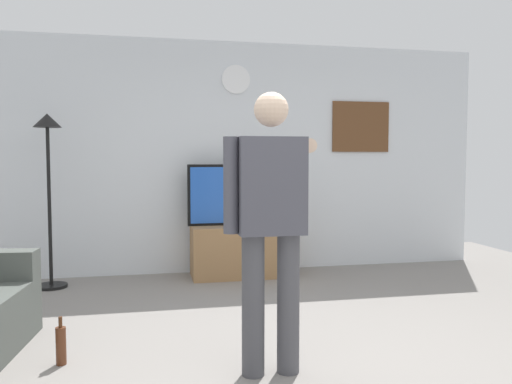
% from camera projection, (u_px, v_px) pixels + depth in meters
% --- Properties ---
extents(ground_plane, '(8.40, 8.40, 0.00)m').
position_uv_depth(ground_plane, '(287.00, 367.00, 3.29)').
color(ground_plane, gray).
extents(back_wall, '(6.40, 0.10, 2.70)m').
position_uv_depth(back_wall, '(222.00, 157.00, 6.08)').
color(back_wall, silver).
rests_on(back_wall, ground_plane).
extents(tv_stand, '(1.11, 0.54, 0.58)m').
position_uv_depth(tv_stand, '(241.00, 251.00, 5.84)').
color(tv_stand, '#997047').
rests_on(tv_stand, ground_plane).
extents(television, '(1.18, 0.07, 0.69)m').
position_uv_depth(television, '(240.00, 195.00, 5.85)').
color(television, black).
rests_on(television, tv_stand).
extents(wall_clock, '(0.33, 0.03, 0.33)m').
position_uv_depth(wall_clock, '(236.00, 79.00, 6.00)').
color(wall_clock, white).
extents(framed_picture, '(0.73, 0.04, 0.62)m').
position_uv_depth(framed_picture, '(360.00, 127.00, 6.35)').
color(framed_picture, brown).
extents(floor_lamp, '(0.32, 0.32, 1.79)m').
position_uv_depth(floor_lamp, '(48.00, 164.00, 5.25)').
color(floor_lamp, black).
rests_on(floor_lamp, ground_plane).
extents(person_standing_nearer_lamp, '(0.59, 0.78, 1.74)m').
position_uv_depth(person_standing_nearer_lamp, '(271.00, 216.00, 3.15)').
color(person_standing_nearer_lamp, '#4C4C51').
rests_on(person_standing_nearer_lamp, ground_plane).
extents(beverage_bottle, '(0.07, 0.07, 0.32)m').
position_uv_depth(beverage_bottle, '(61.00, 345.00, 3.33)').
color(beverage_bottle, '#592D19').
rests_on(beverage_bottle, ground_plane).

